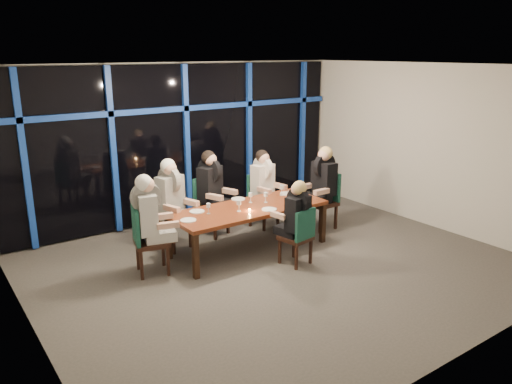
# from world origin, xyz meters

# --- Properties ---
(room) EXTENTS (7.04, 7.00, 3.02)m
(room) POSITION_xyz_m (0.00, 0.00, 2.02)
(room) COLOR #54504A
(room) RESTS_ON ground
(window_wall) EXTENTS (6.86, 0.43, 2.94)m
(window_wall) POSITION_xyz_m (0.01, 2.93, 1.55)
(window_wall) COLOR black
(window_wall) RESTS_ON ground
(dining_table) EXTENTS (2.60, 1.00, 0.75)m
(dining_table) POSITION_xyz_m (0.00, 0.80, 0.68)
(dining_table) COLOR brown
(dining_table) RESTS_ON ground
(chair_far_left) EXTENTS (0.60, 0.60, 1.04)m
(chair_far_left) POSITION_xyz_m (-1.00, 1.69, 0.58)
(chair_far_left) COLOR black
(chair_far_left) RESTS_ON ground
(chair_far_mid) EXTENTS (0.63, 0.63, 1.05)m
(chair_far_mid) POSITION_xyz_m (-0.15, 1.86, 0.58)
(chair_far_mid) COLOR black
(chair_far_mid) RESTS_ON ground
(chair_far_right) EXTENTS (0.53, 0.53, 1.00)m
(chair_far_right) POSITION_xyz_m (0.88, 1.68, 0.56)
(chair_far_right) COLOR black
(chair_far_right) RESTS_ON ground
(chair_end_left) EXTENTS (0.59, 0.59, 1.03)m
(chair_end_left) POSITION_xyz_m (-1.76, 0.93, 0.58)
(chair_end_left) COLOR black
(chair_end_left) RESTS_ON ground
(chair_end_right) EXTENTS (0.50, 0.50, 1.05)m
(chair_end_right) POSITION_xyz_m (1.79, 0.90, 0.59)
(chair_end_right) COLOR black
(chair_end_right) RESTS_ON ground
(chair_near_mid) EXTENTS (0.49, 0.49, 0.91)m
(chair_near_mid) POSITION_xyz_m (0.29, -0.15, 0.51)
(chair_near_mid) COLOR black
(chair_near_mid) RESTS_ON ground
(diner_far_left) EXTENTS (0.61, 0.71, 1.01)m
(diner_far_left) POSITION_xyz_m (-0.98, 1.61, 0.99)
(diner_far_left) COLOR black
(diner_far_left) RESTS_ON ground
(diner_far_mid) EXTENTS (0.65, 0.72, 1.02)m
(diner_far_mid) POSITION_xyz_m (-0.12, 1.78, 1.00)
(diner_far_mid) COLOR black
(diner_far_mid) RESTS_ON ground
(diner_far_right) EXTENTS (0.53, 0.65, 0.97)m
(diner_far_right) POSITION_xyz_m (0.89, 1.60, 0.95)
(diner_far_right) COLOR silver
(diner_far_right) RESTS_ON ground
(diner_end_left) EXTENTS (0.70, 0.59, 1.01)m
(diner_end_left) POSITION_xyz_m (-1.67, 0.91, 0.99)
(diner_end_left) COLOR black
(diner_end_left) RESTS_ON ground
(diner_end_right) EXTENTS (0.66, 0.53, 1.02)m
(diner_end_right) POSITION_xyz_m (1.70, 0.90, 1.00)
(diner_end_right) COLOR black
(diner_end_right) RESTS_ON ground
(diner_near_mid) EXTENTS (0.49, 0.60, 0.89)m
(diner_near_mid) POSITION_xyz_m (0.27, -0.07, 0.87)
(diner_near_mid) COLOR black
(diner_near_mid) RESTS_ON ground
(plate_far_left) EXTENTS (0.24, 0.24, 0.01)m
(plate_far_left) POSITION_xyz_m (-0.81, 1.07, 0.76)
(plate_far_left) COLOR white
(plate_far_left) RESTS_ON dining_table
(plate_far_mid) EXTENTS (0.24, 0.24, 0.01)m
(plate_far_mid) POSITION_xyz_m (0.10, 1.26, 0.76)
(plate_far_mid) COLOR white
(plate_far_mid) RESTS_ON dining_table
(plate_far_right) EXTENTS (0.24, 0.24, 0.01)m
(plate_far_right) POSITION_xyz_m (0.98, 1.04, 0.76)
(plate_far_right) COLOR white
(plate_far_right) RESTS_ON dining_table
(plate_end_left) EXTENTS (0.24, 0.24, 0.01)m
(plate_end_left) POSITION_xyz_m (-1.13, 0.77, 0.76)
(plate_end_left) COLOR white
(plate_end_left) RESTS_ON dining_table
(plate_end_right) EXTENTS (0.24, 0.24, 0.01)m
(plate_end_right) POSITION_xyz_m (1.14, 0.89, 0.76)
(plate_end_right) COLOR white
(plate_end_right) RESTS_ON dining_table
(plate_near_mid) EXTENTS (0.24, 0.24, 0.01)m
(plate_near_mid) POSITION_xyz_m (0.18, 0.49, 0.76)
(plate_near_mid) COLOR white
(plate_near_mid) RESTS_ON dining_table
(wine_bottle) EXTENTS (0.07, 0.07, 0.30)m
(wine_bottle) POSITION_xyz_m (0.99, 0.75, 0.87)
(wine_bottle) COLOR black
(wine_bottle) RESTS_ON dining_table
(water_pitcher) EXTENTS (0.12, 0.10, 0.19)m
(water_pitcher) POSITION_xyz_m (0.74, 0.63, 0.84)
(water_pitcher) COLOR white
(water_pitcher) RESTS_ON dining_table
(tea_light) EXTENTS (0.04, 0.04, 0.03)m
(tea_light) POSITION_xyz_m (-0.11, 0.62, 0.76)
(tea_light) COLOR #F5A049
(tea_light) RESTS_ON dining_table
(wine_glass_a) EXTENTS (0.07, 0.07, 0.19)m
(wine_glass_a) POSITION_xyz_m (-0.26, 0.71, 0.89)
(wine_glass_a) COLOR white
(wine_glass_a) RESTS_ON dining_table
(wine_glass_b) EXTENTS (0.07, 0.07, 0.17)m
(wine_glass_b) POSITION_xyz_m (0.16, 0.99, 0.87)
(wine_glass_b) COLOR silver
(wine_glass_b) RESTS_ON dining_table
(wine_glass_c) EXTENTS (0.07, 0.07, 0.17)m
(wine_glass_c) POSITION_xyz_m (0.37, 0.85, 0.88)
(wine_glass_c) COLOR white
(wine_glass_c) RESTS_ON dining_table
(wine_glass_d) EXTENTS (0.06, 0.06, 0.17)m
(wine_glass_d) POSITION_xyz_m (-0.71, 0.88, 0.87)
(wine_glass_d) COLOR white
(wine_glass_d) RESTS_ON dining_table
(wine_glass_e) EXTENTS (0.07, 0.07, 0.19)m
(wine_glass_e) POSITION_xyz_m (0.86, 1.03, 0.89)
(wine_glass_e) COLOR silver
(wine_glass_e) RESTS_ON dining_table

